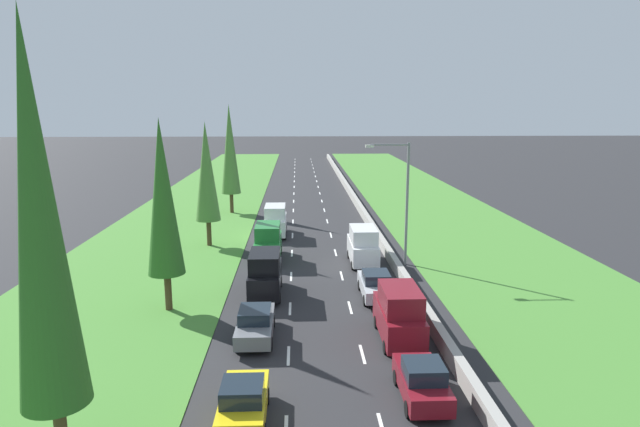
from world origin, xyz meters
The scene contains 19 objects.
ground_plane centered at (0.00, 60.00, 0.00)m, with size 300.00×300.00×0.00m, color #28282B.
grass_verge_left centered at (-12.65, 60.00, 0.02)m, with size 14.00×140.00×0.04m, color #478433.
grass_verge_right centered at (14.35, 60.00, 0.02)m, with size 14.00×140.00×0.04m, color #478433.
median_barrier centered at (5.70, 60.00, 0.42)m, with size 0.44×120.00×0.85m, color #9E9B93.
lane_markings centered at (0.00, 60.00, 0.01)m, with size 3.64×116.00×0.01m.
yellow_hatchback_left_lane centered at (-3.32, 15.60, 0.84)m, with size 1.74×3.90×1.72m.
grey_sedan_left_lane centered at (-3.44, 22.99, 0.81)m, with size 1.82×4.50×1.64m.
black_van_left_lane centered at (-3.30, 29.35, 1.40)m, with size 1.96×4.90×2.82m.
green_van_left_lane centered at (-3.53, 37.24, 1.40)m, with size 1.96×4.90×2.82m.
maroon_hatchback_right_lane_second centered at (3.61, 16.86, 0.84)m, with size 1.74×3.90×1.72m.
maroon_van_right_lane centered at (3.74, 22.45, 1.40)m, with size 1.96×4.90×2.82m.
white_van_left_lane centered at (-3.28, 45.02, 1.40)m, with size 1.96×4.90×2.82m.
silver_sedan_right_lane centered at (3.48, 28.66, 0.81)m, with size 1.82×4.50×1.64m.
white_van_right_lane centered at (3.55, 35.82, 1.40)m, with size 1.96×4.90×2.82m.
poplar_tree_nearest centered at (-9.02, 13.57, 8.28)m, with size 2.16×2.16×14.46m.
poplar_tree_second centered at (-8.71, 27.11, 6.54)m, with size 2.07×2.07×10.98m.
poplar_tree_third centered at (-8.71, 41.70, 6.22)m, with size 2.06×2.06×10.35m.
poplar_tree_fourth centered at (-8.50, 55.90, 6.95)m, with size 2.09×2.09×11.79m.
street_light_mast centered at (6.34, 35.60, 5.23)m, with size 3.20×0.28×9.00m.
Camera 1 is at (-1.26, -2.52, 11.52)m, focal length 30.17 mm.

